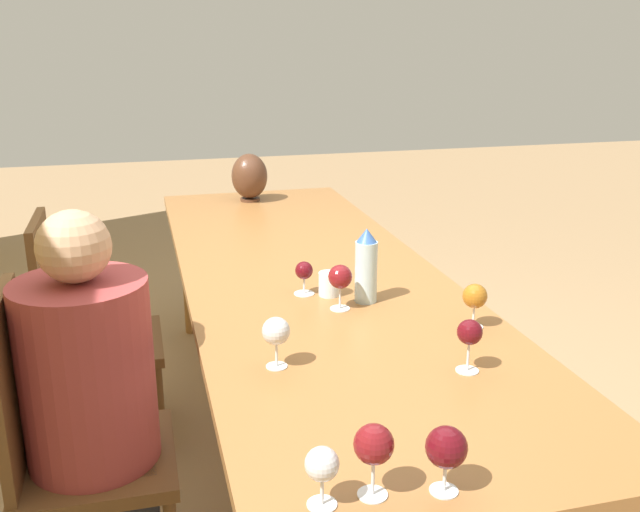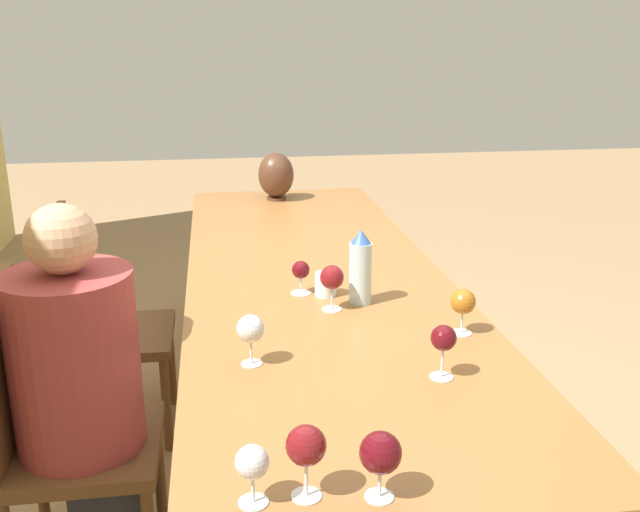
{
  "view_description": "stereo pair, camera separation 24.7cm",
  "coord_description": "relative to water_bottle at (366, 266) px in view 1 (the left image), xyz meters",
  "views": [
    {
      "loc": [
        -2.4,
        0.59,
        1.6
      ],
      "look_at": [
        -0.11,
        0.0,
        0.86
      ],
      "focal_mm": 40.0,
      "sensor_mm": 36.0,
      "label": 1
    },
    {
      "loc": [
        -2.45,
        0.35,
        1.6
      ],
      "look_at": [
        -0.11,
        0.0,
        0.86
      ],
      "focal_mm": 40.0,
      "sensor_mm": 36.0,
      "label": 2
    }
  ],
  "objects": [
    {
      "name": "wine_glass_4",
      "position": [
        -0.29,
        -0.24,
        -0.02
      ],
      "size": [
        0.07,
        0.07,
        0.14
      ],
      "color": "silver",
      "rests_on": "dining_table"
    },
    {
      "name": "water_bottle",
      "position": [
        0.0,
        0.0,
        0.0
      ],
      "size": [
        0.07,
        0.07,
        0.25
      ],
      "color": "#ADCCD6",
      "rests_on": "dining_table"
    },
    {
      "name": "dining_table",
      "position": [
        0.32,
        0.1,
        -0.18
      ],
      "size": [
        2.87,
        0.93,
        0.76
      ],
      "color": "#936033",
      "rests_on": "ground_plane"
    },
    {
      "name": "ground_plane",
      "position": [
        0.32,
        0.1,
        -0.88
      ],
      "size": [
        14.0,
        14.0,
        0.0
      ],
      "primitive_type": "plane",
      "color": "#937551"
    },
    {
      "name": "wine_glass_5",
      "position": [
        -1.0,
        0.17,
        -0.02
      ],
      "size": [
        0.08,
        0.08,
        0.14
      ],
      "color": "silver",
      "rests_on": "dining_table"
    },
    {
      "name": "wine_glass_1",
      "position": [
        -0.05,
        0.1,
        -0.01
      ],
      "size": [
        0.08,
        0.08,
        0.15
      ],
      "color": "silver",
      "rests_on": "dining_table"
    },
    {
      "name": "wine_glass_3",
      "position": [
        0.12,
        0.18,
        -0.04
      ],
      "size": [
        0.07,
        0.07,
        0.11
      ],
      "color": "silver",
      "rests_on": "dining_table"
    },
    {
      "name": "chair_far",
      "position": [
        0.62,
        0.94,
        -0.38
      ],
      "size": [
        0.44,
        0.44,
        0.95
      ],
      "color": "brown",
      "rests_on": "ground_plane"
    },
    {
      "name": "person_near",
      "position": [
        -0.2,
        0.85,
        -0.26
      ],
      "size": [
        0.36,
        0.36,
        1.16
      ],
      "color": "#2D2D38",
      "rests_on": "ground_plane"
    },
    {
      "name": "wine_glass_6",
      "position": [
        -0.98,
        0.3,
        -0.01
      ],
      "size": [
        0.08,
        0.08,
        0.15
      ],
      "color": "silver",
      "rests_on": "dining_table"
    },
    {
      "name": "wine_glass_0",
      "position": [
        -0.55,
        -0.1,
        -0.01
      ],
      "size": [
        0.07,
        0.07,
        0.14
      ],
      "color": "silver",
      "rests_on": "dining_table"
    },
    {
      "name": "chair_near",
      "position": [
        -0.2,
        0.94,
        -0.38
      ],
      "size": [
        0.44,
        0.44,
        0.95
      ],
      "color": "brown",
      "rests_on": "ground_plane"
    },
    {
      "name": "wine_glass_7",
      "position": [
        -0.4,
        0.38,
        -0.02
      ],
      "size": [
        0.07,
        0.07,
        0.14
      ],
      "color": "silver",
      "rests_on": "dining_table"
    },
    {
      "name": "vase",
      "position": [
        1.54,
        0.13,
        0.01
      ],
      "size": [
        0.19,
        0.19,
        0.25
      ],
      "color": "#4C2D1E",
      "rests_on": "dining_table"
    },
    {
      "name": "wine_glass_2",
      "position": [
        -0.98,
        0.41,
        -0.03
      ],
      "size": [
        0.07,
        0.07,
        0.12
      ],
      "color": "silver",
      "rests_on": "dining_table"
    },
    {
      "name": "water_tumbler",
      "position": [
        0.08,
        0.1,
        -0.08
      ],
      "size": [
        0.07,
        0.07,
        0.08
      ],
      "color": "silver",
      "rests_on": "dining_table"
    }
  ]
}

